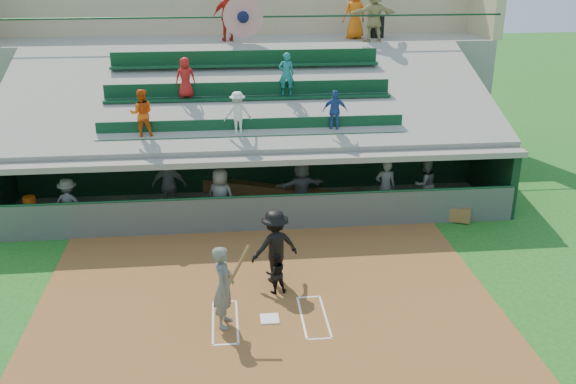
{
  "coord_description": "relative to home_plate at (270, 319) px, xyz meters",
  "views": [
    {
      "loc": [
        -0.92,
        -12.71,
        8.05
      ],
      "look_at": [
        0.79,
        3.5,
        1.8
      ],
      "focal_mm": 40.0,
      "sensor_mm": 36.0,
      "label": 1
    }
  ],
  "objects": [
    {
      "name": "dugout_bench",
      "position": [
        -0.03,
        7.88,
        0.22
      ],
      "size": [
        13.54,
        6.35,
        0.44
      ],
      "primitive_type": "cube",
      "rotation": [
        0.0,
        0.0,
        -0.42
      ],
      "color": "brown",
      "rests_on": "dugout_floor"
    },
    {
      "name": "ground",
      "position": [
        0.0,
        0.0,
        -0.04
      ],
      "size": [
        100.0,
        100.0,
        0.0
      ],
      "primitive_type": "plane",
      "color": "#1B5919",
      "rests_on": "ground"
    },
    {
      "name": "white_table",
      "position": [
        -6.76,
        5.9,
        0.33
      ],
      "size": [
        0.75,
        0.56,
        0.65
      ],
      "primitive_type": "cube",
      "rotation": [
        0.0,
        0.0,
        -0.01
      ],
      "color": "silver",
      "rests_on": "dugout_floor"
    },
    {
      "name": "concourse_staff_a",
      "position": [
        -0.55,
        12.87,
        5.53
      ],
      "size": [
        1.18,
        0.62,
        1.92
      ],
      "primitive_type": "imported",
      "rotation": [
        0.0,
        0.0,
        3.28
      ],
      "color": "red",
      "rests_on": "concourse_slab"
    },
    {
      "name": "batters_box_chalk",
      "position": [
        0.0,
        0.0,
        -0.01
      ],
      "size": [
        2.65,
        1.85,
        0.01
      ],
      "color": "silver",
      "rests_on": "dirt_slab"
    },
    {
      "name": "dugout_player_a",
      "position": [
        -5.6,
        5.72,
        0.8
      ],
      "size": [
        1.11,
        0.75,
        1.59
      ],
      "primitive_type": "imported",
      "rotation": [
        0.0,
        0.0,
        2.98
      ],
      "color": "#5A5C57",
      "rests_on": "dugout_floor"
    },
    {
      "name": "home_plate",
      "position": [
        0.0,
        0.0,
        0.0
      ],
      "size": [
        0.43,
        0.43,
        0.03
      ],
      "primitive_type": "cube",
      "color": "white",
      "rests_on": "dirt_slab"
    },
    {
      "name": "concourse_slab",
      "position": [
        0.0,
        13.5,
        2.26
      ],
      "size": [
        20.0,
        3.0,
        4.6
      ],
      "primitive_type": "cube",
      "color": "gray",
      "rests_on": "ground"
    },
    {
      "name": "batter_at_plate",
      "position": [
        -1.02,
        -0.1,
        0.96
      ],
      "size": [
        0.93,
        0.81,
        1.95
      ],
      "color": "#535550",
      "rests_on": "dirt_slab"
    },
    {
      "name": "dugout_player_c",
      "position": [
        -1.05,
        5.47,
        0.91
      ],
      "size": [
        1.06,
        0.92,
        1.82
      ],
      "primitive_type": "imported",
      "rotation": [
        0.0,
        0.0,
        2.67
      ],
      "color": "#52544F",
      "rests_on": "dugout_floor"
    },
    {
      "name": "water_cooler",
      "position": [
        -6.76,
        5.83,
        0.84
      ],
      "size": [
        0.37,
        0.37,
        0.37
      ],
      "primitive_type": "cylinder",
      "color": "#E4560D",
      "rests_on": "white_table"
    },
    {
      "name": "grandstand",
      "position": [
        -0.01,
        10.51,
        2.23
      ],
      "size": [
        20.4,
        10.4,
        7.8
      ],
      "color": "#535853",
      "rests_on": "ground"
    },
    {
      "name": "dugout_player_e",
      "position": [
        4.15,
        5.9,
        0.89
      ],
      "size": [
        0.67,
        0.46,
        1.77
      ],
      "primitive_type": "imported",
      "rotation": [
        0.0,
        0.0,
        3.09
      ],
      "color": "#585B56",
      "rests_on": "dugout_floor"
    },
    {
      "name": "home_umpire",
      "position": [
        0.29,
        1.85,
        0.95
      ],
      "size": [
        1.41,
        1.07,
        1.93
      ],
      "primitive_type": "imported",
      "rotation": [
        0.0,
        0.0,
        3.46
      ],
      "color": "black",
      "rests_on": "dirt_slab"
    },
    {
      "name": "trash_bin",
      "position": [
        5.44,
        13.32,
        5.0
      ],
      "size": [
        0.58,
        0.58,
        0.88
      ],
      "primitive_type": "cylinder",
      "color": "black",
      "rests_on": "concourse_slab"
    },
    {
      "name": "dugout_player_d",
      "position": [
        1.5,
        6.15,
        0.88
      ],
      "size": [
        1.69,
        0.82,
        1.74
      ],
      "primitive_type": "imported",
      "rotation": [
        0.0,
        0.0,
        3.34
      ],
      "color": "#545753",
      "rests_on": "dugout_floor"
    },
    {
      "name": "dugout_player_f",
      "position": [
        5.52,
        6.13,
        0.85
      ],
      "size": [
        0.96,
        0.84,
        1.68
      ],
      "primitive_type": "imported",
      "rotation": [
        0.0,
        0.0,
        3.43
      ],
      "color": "#575954",
      "rests_on": "dugout_floor"
    },
    {
      "name": "dugout_floor",
      "position": [
        0.0,
        6.75,
        -0.02
      ],
      "size": [
        16.0,
        3.5,
        0.04
      ],
      "primitive_type": "cube",
      "color": "gray",
      "rests_on": "ground"
    },
    {
      "name": "concourse_staff_b",
      "position": [
        4.47,
        13.08,
        5.55
      ],
      "size": [
        1.1,
        0.87,
        1.97
      ],
      "primitive_type": "imported",
      "rotation": [
        0.0,
        0.0,
        3.43
      ],
      "color": "orange",
      "rests_on": "concourse_slab"
    },
    {
      "name": "dirt_slab",
      "position": [
        0.0,
        0.5,
        -0.03
      ],
      "size": [
        11.0,
        9.0,
        0.02
      ],
      "primitive_type": "cube",
      "color": "brown",
      "rests_on": "ground"
    },
    {
      "name": "concourse_staff_c",
      "position": [
        5.04,
        12.22,
        5.56
      ],
      "size": [
        1.91,
        0.87,
        1.98
      ],
      "primitive_type": "imported",
      "rotation": [
        0.0,
        0.0,
        3.3
      ],
      "color": "tan",
      "rests_on": "concourse_slab"
    },
    {
      "name": "dugout_player_b",
      "position": [
        -2.65,
        6.58,
        0.96
      ],
      "size": [
        1.18,
        0.66,
        1.9
      ],
      "primitive_type": "imported",
      "rotation": [
        0.0,
        0.0,
        2.96
      ],
      "color": "#5A5D58",
      "rests_on": "dugout_floor"
    },
    {
      "name": "catcher",
      "position": [
        0.26,
        1.24,
        0.51
      ],
      "size": [
        0.55,
        0.46,
        1.04
      ],
      "primitive_type": "imported",
      "rotation": [
        0.0,
        0.0,
        3.27
      ],
      "color": "black",
      "rests_on": "dirt_slab"
    }
  ]
}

